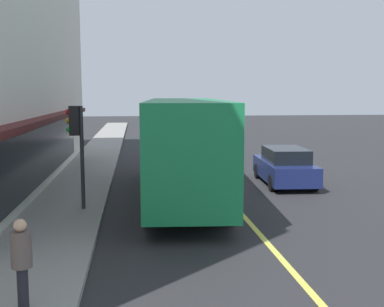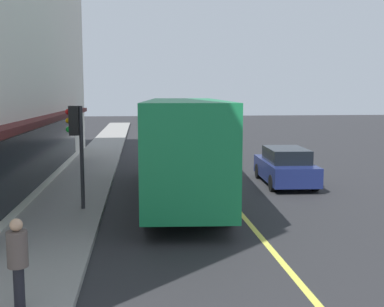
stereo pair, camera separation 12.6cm
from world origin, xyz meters
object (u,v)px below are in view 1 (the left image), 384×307
traffic_light (76,133)px  bus (185,143)px  pedestrian_near_storefront (21,257)px  car_navy (285,166)px

traffic_light → bus: bearing=-62.0°
bus → pedestrian_near_storefront: (-8.97, 3.61, -0.91)m
bus → car_navy: bearing=-64.9°
bus → car_navy: 4.95m
bus → traffic_light: 4.05m
traffic_light → pedestrian_near_storefront: bearing=179.5°
bus → traffic_light: (-1.88, 3.54, 0.55)m
car_navy → pedestrian_near_storefront: 13.57m
bus → pedestrian_near_storefront: bus is taller
traffic_light → pedestrian_near_storefront: (-7.09, 0.07, -1.45)m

